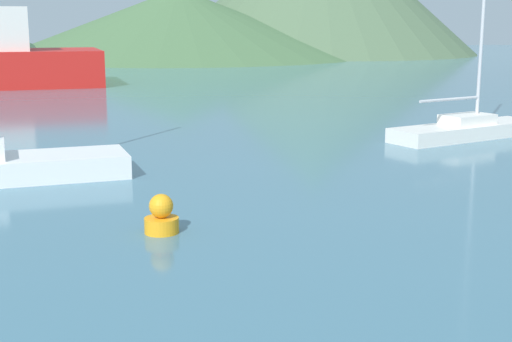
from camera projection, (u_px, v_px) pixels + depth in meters
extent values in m
cube|color=white|center=(467.00, 131.00, 24.36)|extent=(6.17, 3.51, 0.48)
cube|color=white|center=(467.00, 119.00, 24.28)|extent=(2.06, 1.62, 0.33)
cylinder|color=#BCBCC1|center=(450.00, 99.00, 23.66)|extent=(2.57, 1.03, 0.10)
cylinder|color=orange|center=(162.00, 225.00, 13.36)|extent=(0.65, 0.65, 0.29)
sphere|color=orange|center=(161.00, 206.00, 13.29)|extent=(0.45, 0.45, 0.45)
cone|color=#476B42|center=(179.00, 23.00, 81.13)|extent=(40.94, 40.94, 7.70)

